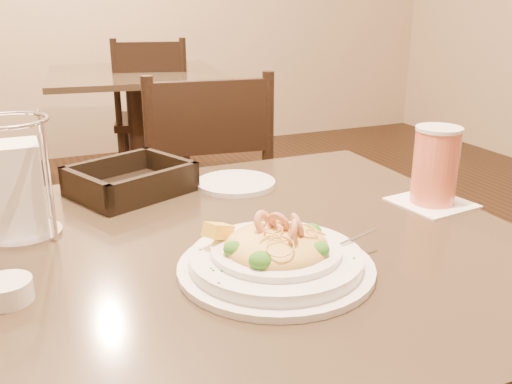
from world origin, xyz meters
name	(u,v)px	position (x,y,z in m)	size (l,w,h in m)	color
main_table	(260,359)	(0.00, 0.00, 0.51)	(0.90, 0.90, 0.75)	black
background_table	(138,116)	(0.27, 2.29, 0.51)	(1.00, 1.00, 0.75)	black
dining_chair_near	(205,199)	(0.19, 0.91, 0.50)	(0.47, 0.47, 0.93)	black
dining_chair_far	(153,114)	(0.37, 2.38, 0.50)	(0.51, 0.51, 0.93)	black
pasta_bowl	(276,255)	(-0.03, -0.11, 0.78)	(0.33, 0.30, 0.10)	white
drink_glass	(435,166)	(0.39, 0.03, 0.83)	(0.15, 0.15, 0.16)	white
bread_basket	(131,183)	(-0.15, 0.33, 0.77)	(0.28, 0.26, 0.06)	black
napkin_caddy	(17,187)	(-0.37, 0.18, 0.84)	(0.13, 0.13, 0.21)	silver
side_plate	(236,183)	(0.07, 0.29, 0.76)	(0.17, 0.17, 0.01)	white
butter_ramekin	(7,291)	(-0.40, -0.05, 0.77)	(0.07, 0.07, 0.03)	white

